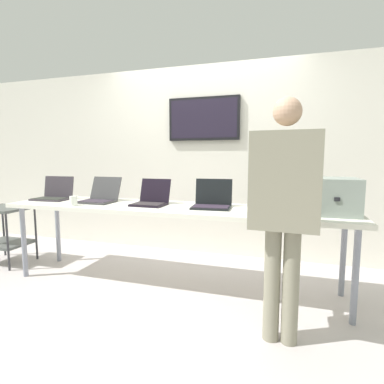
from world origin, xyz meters
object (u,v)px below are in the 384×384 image
Objects in this scene: person at (284,198)px; storage_cart at (5,226)px; equipment_box at (333,196)px; laptop_station_0 at (54,194)px; laptop_station_2 at (151,199)px; workbench at (171,211)px; laptop_station_3 at (212,201)px; coffee_mug at (73,201)px; laptop_station_1 at (100,196)px; laptop_station_4 at (280,204)px.

storage_cart is at bearing 168.61° from person.
equipment_box is 2.86m from laptop_station_0.
laptop_station_2 is (-1.66, 0.01, -0.09)m from equipment_box.
storage_cart is (-3.58, -0.00, -0.50)m from equipment_box.
workbench is 4.95× the size of storage_cart.
laptop_station_3 reaches higher than storage_cart.
coffee_mug is at bearing -173.43° from equipment_box.
person reaches higher than storage_cart.
laptop_station_3 is at bearing 134.17° from person.
laptop_station_0 reaches higher than coffee_mug.
laptop_station_1 is 1.38m from storage_cart.
laptop_station_0 reaches higher than storage_cart.
equipment_box is 0.23× the size of person.
storage_cart is at bearing -180.00° from equipment_box.
laptop_station_1 is 0.54× the size of storage_cart.
laptop_station_2 is at bearing -178.46° from laptop_station_3.
person is (2.47, -0.67, 0.14)m from laptop_station_0.
coffee_mug is (-1.94, -0.31, -0.01)m from laptop_station_4.
laptop_station_2 is (1.20, -0.02, -0.00)m from laptop_station_0.
laptop_station_4 is 1.96m from coffee_mug.
workbench is 0.83m from laptop_station_1.
coffee_mug is 1.31m from storage_cart.
laptop_station_3 reaches higher than laptop_station_1.
laptop_station_3 reaches higher than coffee_mug.
equipment_box reaches higher than workbench.
laptop_station_2 is 1.24m from laptop_station_4.
workbench is at bearing -173.44° from laptop_station_3.
laptop_station_3 is (1.22, 0.00, 0.00)m from laptop_station_1.
storage_cart is at bearing 179.43° from workbench.
laptop_station_1 reaches higher than workbench.
laptop_station_0 is 0.23× the size of person.
laptop_station_4 is (-0.42, 0.04, -0.09)m from equipment_box.
laptop_station_2 is at bearing 21.68° from coffee_mug.
person is (1.27, -0.65, 0.14)m from laptop_station_2.
laptop_station_4 is (0.61, 0.02, -0.00)m from laptop_station_3.
storage_cart is (-1.22, 0.27, -0.40)m from coffee_mug.
equipment_box is 1.14× the size of laptop_station_4.
coffee_mug is (-1.32, -0.30, -0.01)m from laptop_station_3.
equipment_box is 0.57× the size of storage_cart.
laptop_station_2 is 1.96m from storage_cart.
laptop_station_3 is at bearing 1.54° from laptop_station_2.
workbench is 9.20× the size of laptop_station_1.
laptop_station_2 is 0.48× the size of storage_cart.
equipment_box is 1.18× the size of laptop_station_2.
laptop_station_3 is 0.55× the size of storage_cart.
coffee_mug is at bearing -170.77° from laptop_station_4.
equipment_box is at bearing -0.59° from laptop_station_1.
laptop_station_0 is at bearing 149.17° from coffee_mug.
laptop_station_4 is at bearing 92.76° from person.
laptop_station_1 reaches higher than laptop_station_2.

